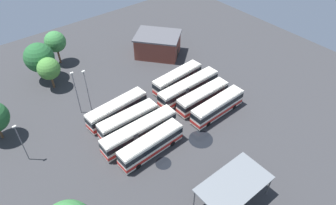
% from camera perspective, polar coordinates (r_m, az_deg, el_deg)
% --- Properties ---
extents(ground_plane, '(94.08, 94.08, 0.00)m').
position_cam_1_polar(ground_plane, '(58.34, -0.28, -2.45)').
color(ground_plane, '#333335').
extents(bus_row0_slot0, '(11.93, 3.16, 3.58)m').
position_cam_1_polar(bus_row0_slot0, '(50.79, -3.19, -7.84)').
color(bus_row0_slot0, silver).
rests_on(bus_row0_slot0, ground_plane).
extents(bus_row0_slot1, '(14.16, 2.72, 3.58)m').
position_cam_1_polar(bus_row0_slot1, '(52.90, -5.37, -5.47)').
color(bus_row0_slot1, silver).
rests_on(bus_row0_slot1, ground_plane).
extents(bus_row0_slot2, '(11.30, 2.69, 3.58)m').
position_cam_1_polar(bus_row0_slot2, '(55.07, -7.37, -3.38)').
color(bus_row0_slot2, silver).
rests_on(bus_row0_slot2, ground_plane).
extents(bus_row0_slot3, '(12.28, 3.48, 3.58)m').
position_cam_1_polar(bus_row0_slot3, '(57.55, -9.44, -1.31)').
color(bus_row0_slot3, silver).
rests_on(bus_row0_slot3, ground_plane).
extents(bus_row1_slot0, '(11.82, 3.00, 3.58)m').
position_cam_1_polar(bus_row1_slot0, '(58.17, 9.19, -0.73)').
color(bus_row1_slot0, silver).
rests_on(bus_row1_slot0, ground_plane).
extents(bus_row1_slot1, '(11.55, 2.77, 3.58)m').
position_cam_1_polar(bus_row1_slot1, '(59.89, 6.47, 1.00)').
color(bus_row1_slot1, silver).
rests_on(bus_row1_slot1, ground_plane).
extents(bus_row1_slot2, '(14.21, 3.00, 3.58)m').
position_cam_1_polar(bus_row1_slot2, '(61.86, 3.81, 2.69)').
color(bus_row1_slot2, silver).
rests_on(bus_row1_slot2, ground_plane).
extents(bus_row1_slot3, '(11.98, 3.51, 3.58)m').
position_cam_1_polar(bus_row1_slot3, '(64.31, 1.78, 4.46)').
color(bus_row1_slot3, silver).
rests_on(bus_row1_slot3, ground_plane).
extents(depot_building, '(12.71, 13.00, 5.29)m').
position_cam_1_polar(depot_building, '(74.53, -1.91, 10.71)').
color(depot_building, brown).
rests_on(depot_building, ground_plane).
extents(maintenance_shelter, '(10.45, 5.94, 4.22)m').
position_cam_1_polar(maintenance_shelter, '(44.42, 12.22, -14.63)').
color(maintenance_shelter, slate).
rests_on(maintenance_shelter, ground_plane).
extents(lamp_post_by_building, '(0.56, 0.28, 7.66)m').
position_cam_1_polar(lamp_post_by_building, '(53.16, -25.65, -6.59)').
color(lamp_post_by_building, slate).
rests_on(lamp_post_by_building, ground_plane).
extents(lamp_post_far_corner, '(0.56, 0.28, 9.14)m').
position_cam_1_polar(lamp_post_far_corner, '(58.28, -14.79, 2.35)').
color(lamp_post_far_corner, slate).
rests_on(lamp_post_far_corner, ground_plane).
extents(lamp_post_mid_lot, '(0.56, 0.28, 9.34)m').
position_cam_1_polar(lamp_post_mid_lot, '(58.14, -16.69, 1.93)').
color(lamp_post_mid_lot, slate).
rests_on(lamp_post_mid_lot, ground_plane).
extents(tree_west_edge, '(4.58, 4.58, 7.05)m').
position_cam_1_polar(tree_west_edge, '(66.74, -21.30, 5.88)').
color(tree_west_edge, brown).
rests_on(tree_west_edge, ground_plane).
extents(tree_north_edge, '(6.20, 6.20, 8.58)m').
position_cam_1_polar(tree_north_edge, '(69.69, -22.84, 7.70)').
color(tree_north_edge, brown).
rests_on(tree_north_edge, ground_plane).
extents(tree_south_edge, '(4.73, 4.73, 7.95)m').
position_cam_1_polar(tree_south_edge, '(74.21, -20.25, 10.55)').
color(tree_south_edge, brown).
rests_on(tree_south_edge, ground_plane).
extents(puddle_front_lane, '(4.28, 4.28, 0.01)m').
position_cam_1_polar(puddle_front_lane, '(54.38, 6.12, -6.81)').
color(puddle_front_lane, black).
rests_on(puddle_front_lane, ground_plane).
extents(puddle_centre_drain, '(2.64, 2.64, 0.01)m').
position_cam_1_polar(puddle_centre_drain, '(50.69, -0.86, -11.23)').
color(puddle_centre_drain, black).
rests_on(puddle_centre_drain, ground_plane).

